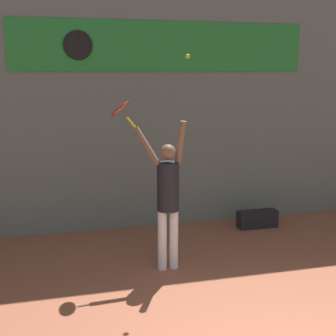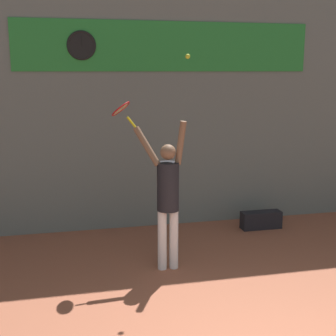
{
  "view_description": "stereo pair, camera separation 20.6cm",
  "coord_description": "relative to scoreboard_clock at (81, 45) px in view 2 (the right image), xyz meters",
  "views": [
    {
      "loc": [
        -2.05,
        -3.23,
        2.85
      ],
      "look_at": [
        -0.43,
        3.01,
        1.51
      ],
      "focal_mm": 50.0,
      "sensor_mm": 36.0,
      "label": 1
    },
    {
      "loc": [
        -1.85,
        -3.27,
        2.85
      ],
      "look_at": [
        -0.43,
        3.01,
        1.51
      ],
      "focal_mm": 50.0,
      "sensor_mm": 36.0,
      "label": 2
    }
  ],
  "objects": [
    {
      "name": "scoreboard_clock",
      "position": [
        0.0,
        0.0,
        0.0
      ],
      "size": [
        0.49,
        0.04,
        0.49
      ],
      "color": "black"
    },
    {
      "name": "tennis_ball",
      "position": [
        1.31,
        -2.0,
        -0.23
      ],
      "size": [
        0.07,
        0.07,
        0.07
      ],
      "color": "#CCDB2D"
    },
    {
      "name": "tennis_racket",
      "position": [
        0.45,
        -1.62,
        -0.96
      ],
      "size": [
        0.4,
        0.4,
        0.38
      ],
      "color": "yellow"
    },
    {
      "name": "equipment_bag",
      "position": [
        3.12,
        -0.57,
        -3.11
      ],
      "size": [
        0.74,
        0.24,
        0.32
      ],
      "color": "black",
      "rests_on": "ground_plane"
    },
    {
      "name": "sponsor_banner",
      "position": [
        1.48,
        0.02,
        -0.0
      ],
      "size": [
        5.27,
        0.02,
        0.86
      ],
      "color": "#288C38"
    },
    {
      "name": "tennis_player",
      "position": [
        1.05,
        -1.93,
        -2.14
      ],
      "size": [
        0.74,
        0.44,
        2.18
      ],
      "color": "white",
      "rests_on": "ground_plane"
    },
    {
      "name": "back_wall",
      "position": [
        1.48,
        0.08,
        -0.77
      ],
      "size": [
        18.0,
        0.1,
        5.0
      ],
      "color": "slate",
      "rests_on": "ground_plane"
    }
  ]
}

